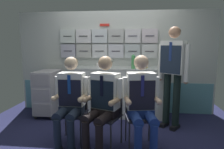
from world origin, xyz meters
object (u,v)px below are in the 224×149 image
service_trolley (48,91)px  crew_member_standing (173,68)px  crew_member_left (70,97)px  water_bottle_clear (142,62)px  folding_chair_left (74,106)px  crew_member_right (103,98)px  folding_chair_right (108,109)px  coffee_cup_spare (98,65)px  snack_banana (144,67)px  crew_member_by_counter (142,98)px  folding_chair_by_counter (139,109)px

service_trolley → crew_member_standing: 2.51m
crew_member_left → water_bottle_clear: 1.74m
folding_chair_left → water_bottle_clear: water_bottle_clear is taller
service_trolley → crew_member_right: 1.82m
folding_chair_right → coffee_cup_spare: size_ratio=10.56×
coffee_cup_spare → snack_banana: coffee_cup_spare is taller
folding_chair_right → water_bottle_clear: 1.48m
crew_member_by_counter → snack_banana: crew_member_by_counter is taller
water_bottle_clear → crew_member_right: bearing=-112.1°
crew_member_right → snack_banana: bearing=64.1°
folding_chair_left → crew_member_standing: bearing=21.8°
folding_chair_right → water_bottle_clear: bearing=67.6°
crew_member_left → water_bottle_clear: (1.05, 1.33, 0.40)m
service_trolley → crew_member_left: 1.44m
crew_member_right → crew_member_by_counter: bearing=3.4°
crew_member_by_counter → crew_member_standing: 1.04m
service_trolley → snack_banana: size_ratio=5.40×
crew_member_right → coffee_cup_spare: (-0.32, 1.41, 0.31)m
crew_member_standing → folding_chair_left: bearing=-158.2°
folding_chair_right → folding_chair_by_counter: same height
crew_member_right → crew_member_standing: crew_member_standing is taller
service_trolley → folding_chair_right: (1.39, -1.06, 0.03)m
crew_member_by_counter → coffee_cup_spare: bearing=121.8°
folding_chair_left → water_bottle_clear: (1.05, 1.17, 0.59)m
folding_chair_right → water_bottle_clear: water_bottle_clear is taller
coffee_cup_spare → snack_banana: 0.95m
crew_member_left → coffee_cup_spare: bearing=83.1°
service_trolley → crew_member_left: bearing=-53.2°
service_trolley → water_bottle_clear: bearing=5.6°
coffee_cup_spare → water_bottle_clear: bearing=-0.8°
crew_member_right → folding_chair_left: bearing=154.4°
crew_member_left → folding_chair_by_counter: (0.99, 0.11, -0.19)m
crew_member_right → crew_member_standing: size_ratio=0.74×
folding_chair_left → folding_chair_right: same height
folding_chair_by_counter → service_trolley: bearing=150.9°
snack_banana → service_trolley: bearing=-178.8°
folding_chair_left → crew_member_by_counter: bearing=-11.1°
crew_member_left → service_trolley: bearing=126.8°
snack_banana → crew_member_left: bearing=-132.8°
water_bottle_clear → folding_chair_by_counter: bearing=-93.0°
crew_member_standing → coffee_cup_spare: (-1.40, 0.56, -0.02)m
folding_chair_right → crew_member_standing: size_ratio=0.48×
crew_member_left → crew_member_by_counter: 1.02m
crew_member_left → folding_chair_by_counter: crew_member_left is taller
coffee_cup_spare → snack_banana: size_ratio=0.47×
folding_chair_right → coffee_cup_spare: (-0.38, 1.26, 0.51)m
crew_member_standing → water_bottle_clear: size_ratio=7.09×
folding_chair_by_counter → crew_member_standing: (0.58, 0.67, 0.54)m
service_trolley → folding_chair_left: size_ratio=1.09×
folding_chair_by_counter → crew_member_by_counter: size_ratio=0.65×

